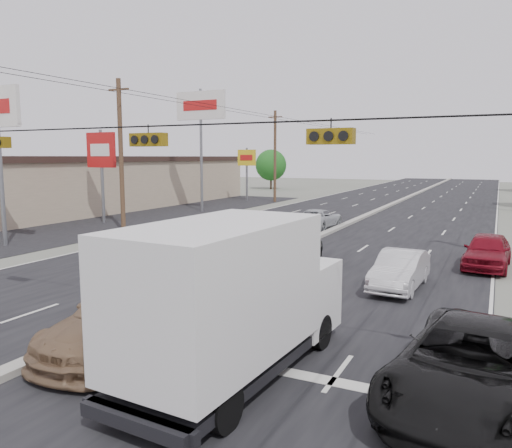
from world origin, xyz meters
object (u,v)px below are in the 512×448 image
at_px(utility_pole_left_b, 121,155).
at_px(oncoming_near, 178,238).
at_px(red_sedan, 237,275).
at_px(tan_sedan, 130,317).
at_px(queue_car_b, 400,270).
at_px(pole_sign_mid, 101,155).
at_px(pole_sign_far, 247,162).
at_px(box_truck, 235,297).
at_px(oncoming_far, 318,219).
at_px(queue_car_e, 487,251).
at_px(pole_sign_billboard, 201,113).
at_px(tree_left_far, 271,165).
at_px(queue_car_a, 300,249).
at_px(black_suv, 470,366).
at_px(utility_pole_left_c, 275,156).

distance_m(utility_pole_left_b, oncoming_near, 9.65).
bearing_deg(red_sedan, oncoming_near, 137.29).
bearing_deg(tan_sedan, queue_car_b, 57.38).
height_order(pole_sign_mid, pole_sign_far, pole_sign_mid).
bearing_deg(utility_pole_left_b, box_truck, -43.22).
relative_size(pole_sign_far, queue_car_b, 1.39).
bearing_deg(oncoming_far, pole_sign_mid, 19.91).
relative_size(utility_pole_left_b, queue_car_e, 2.17).
xyz_separation_m(utility_pole_left_b, queue_car_e, (22.10, -1.31, -4.32)).
bearing_deg(box_truck, pole_sign_billboard, 126.83).
bearing_deg(oncoming_far, red_sedan, 103.13).
bearing_deg(tree_left_far, pole_sign_mid, -83.21).
bearing_deg(pole_sign_far, utility_pole_left_b, -82.03).
relative_size(pole_sign_far, tan_sedan, 1.03).
distance_m(queue_car_a, queue_car_b, 5.85).
xyz_separation_m(pole_sign_far, queue_car_e, (25.60, -26.31, -3.62)).
bearing_deg(queue_car_e, black_suv, -86.56).
distance_m(pole_sign_mid, red_sedan, 22.92).
bearing_deg(utility_pole_left_b, tree_left_far, 101.92).
bearing_deg(black_suv, tree_left_far, 125.02).
distance_m(utility_pole_left_c, red_sedan, 37.86).
distance_m(pole_sign_far, black_suv, 47.86).
bearing_deg(utility_pole_left_c, oncoming_near, -75.81).
xyz_separation_m(pole_sign_far, queue_car_b, (22.70, -31.67, -3.70)).
bearing_deg(oncoming_far, oncoming_near, 76.69).
xyz_separation_m(tan_sedan, black_suv, (8.20, 0.58, -0.02)).
distance_m(tree_left_far, queue_car_a, 54.35).
xyz_separation_m(black_suv, queue_car_a, (-8.03, 11.40, -0.18)).
xyz_separation_m(red_sedan, queue_car_e, (8.20, 8.62, 0.11)).
bearing_deg(tan_sedan, black_suv, 1.40).
distance_m(pole_sign_billboard, tree_left_far, 33.27).
bearing_deg(utility_pole_left_b, pole_sign_billboard, 98.75).
bearing_deg(tree_left_far, queue_car_e, -55.69).
distance_m(tree_left_far, oncoming_far, 42.94).
xyz_separation_m(pole_sign_billboard, oncoming_near, (9.42, -17.37, -8.11)).
xyz_separation_m(tan_sedan, queue_car_a, (0.17, 11.98, -0.20)).
bearing_deg(black_suv, queue_car_e, 97.36).
distance_m(pole_sign_mid, pole_sign_far, 22.03).
bearing_deg(queue_car_b, black_suv, -68.75).
distance_m(queue_car_b, oncoming_far, 16.28).
height_order(utility_pole_left_b, tree_left_far, utility_pole_left_b).
height_order(box_truck, queue_car_e, box_truck).
bearing_deg(tan_sedan, pole_sign_billboard, 116.23).
bearing_deg(box_truck, tan_sedan, 178.32).
bearing_deg(oncoming_far, black_suv, 119.81).
relative_size(tan_sedan, oncoming_far, 1.20).
bearing_deg(queue_car_e, utility_pole_left_b, -179.95).
height_order(queue_car_a, oncoming_far, oncoming_far).
xyz_separation_m(pole_sign_billboard, pole_sign_far, (-1.50, 12.00, -4.46)).
distance_m(box_truck, queue_car_a, 12.72).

